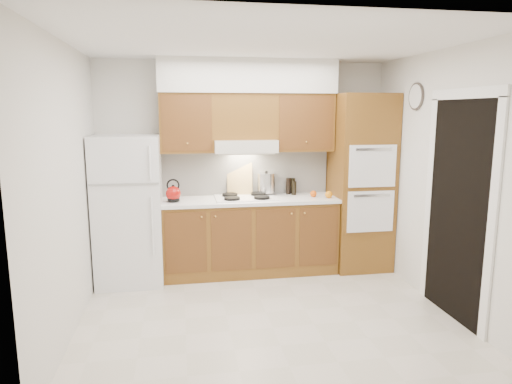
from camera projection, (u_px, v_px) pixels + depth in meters
floor at (266, 312)px, 4.57m from camera, size 3.60×3.60×0.00m
ceiling at (267, 43)px, 4.12m from camera, size 3.60×3.60×0.00m
wall_back at (244, 166)px, 5.80m from camera, size 3.60×0.02×2.60m
wall_left at (68, 190)px, 4.05m from camera, size 0.02×3.00×2.60m
wall_right at (440, 180)px, 4.64m from camera, size 0.02×3.00×2.60m
fridge at (129, 210)px, 5.30m from camera, size 0.75×0.72×1.72m
base_cabinets at (250, 237)px, 5.66m from camera, size 2.11×0.60×0.90m
countertop at (250, 200)px, 5.57m from camera, size 2.13×0.62×0.04m
backsplash at (246, 172)px, 5.80m from camera, size 2.11×0.03×0.56m
oven_cabinet at (361, 183)px, 5.75m from camera, size 0.70×0.65×2.20m
upper_cab_left at (186, 123)px, 5.42m from camera, size 0.63×0.33×0.70m
upper_cab_right at (303, 123)px, 5.66m from camera, size 0.73×0.33×0.70m
range_hood at (245, 146)px, 5.53m from camera, size 0.75×0.45×0.15m
upper_cab_over_hood at (244, 117)px, 5.53m from camera, size 0.75×0.33×0.55m
soffit at (248, 76)px, 5.44m from camera, size 2.13×0.36×0.40m
cooktop at (246, 198)px, 5.57m from camera, size 0.74×0.50×0.01m
doorway at (457, 211)px, 4.34m from camera, size 0.02×0.90×2.10m
wall_clock at (416, 96)px, 5.02m from camera, size 0.02×0.30×0.30m
kettle at (173, 194)px, 5.34m from camera, size 0.21×0.21×0.18m
cutting_board at (240, 179)px, 5.77m from camera, size 0.33×0.14×0.42m
stock_pot at (266, 183)px, 5.78m from camera, size 0.30×0.30×0.24m
condiment_a at (288, 186)px, 5.84m from camera, size 0.07×0.07×0.21m
condiment_b at (293, 186)px, 5.90m from camera, size 0.08×0.08×0.20m
condiment_c at (294, 188)px, 5.79m from camera, size 0.07×0.07×0.17m
orange_near at (329, 195)px, 5.57m from camera, size 0.10×0.10×0.09m
orange_far at (313, 194)px, 5.65m from camera, size 0.10×0.10×0.08m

